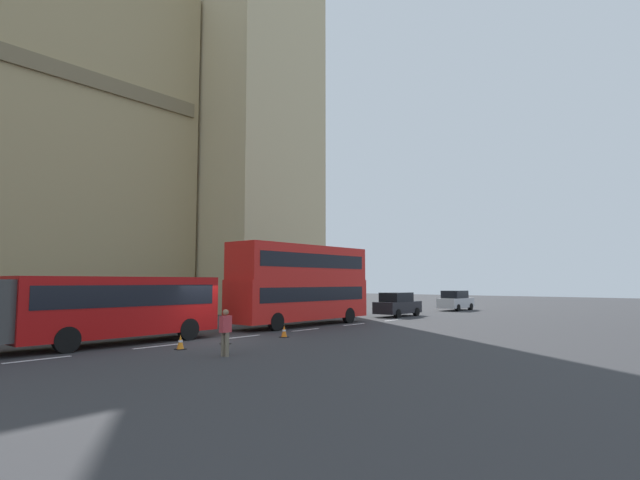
% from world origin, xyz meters
% --- Properties ---
extents(ground_plane, '(160.00, 160.00, 0.00)m').
position_xyz_m(ground_plane, '(0.00, 0.00, 0.00)').
color(ground_plane, '#333335').
extents(lane_centre_marking, '(34.40, 0.16, 0.01)m').
position_xyz_m(lane_centre_marking, '(-0.45, 0.00, 0.00)').
color(lane_centre_marking, silver).
rests_on(lane_centre_marking, ground_plane).
extents(double_decker_bus, '(10.32, 2.54, 4.90)m').
position_xyz_m(double_decker_bus, '(8.30, 2.00, 2.71)').
color(double_decker_bus, red).
rests_on(double_decker_bus, ground_plane).
extents(sedan_lead, '(4.40, 1.86, 1.85)m').
position_xyz_m(sedan_lead, '(19.07, 1.73, 0.91)').
color(sedan_lead, black).
rests_on(sedan_lead, ground_plane).
extents(sedan_trailing, '(4.40, 1.86, 1.85)m').
position_xyz_m(sedan_trailing, '(29.70, 1.86, 0.91)').
color(sedan_trailing, '#B7B7BC').
rests_on(sedan_trailing, ground_plane).
extents(traffic_cone_west, '(0.36, 0.36, 0.58)m').
position_xyz_m(traffic_cone_west, '(-2.69, -1.55, 0.28)').
color(traffic_cone_west, black).
rests_on(traffic_cone_west, ground_plane).
extents(traffic_cone_middle, '(0.36, 0.36, 0.58)m').
position_xyz_m(traffic_cone_middle, '(-0.44, -1.56, 0.28)').
color(traffic_cone_middle, black).
rests_on(traffic_cone_middle, ground_plane).
extents(traffic_cone_east, '(0.36, 0.36, 0.58)m').
position_xyz_m(traffic_cone_east, '(3.04, -1.68, 0.28)').
color(traffic_cone_east, black).
rests_on(traffic_cone_east, ground_plane).
extents(pedestrian_near_cones, '(0.40, 0.36, 1.69)m').
position_xyz_m(pedestrian_near_cones, '(-2.69, -4.34, 0.91)').
color(pedestrian_near_cones, '#726651').
rests_on(pedestrian_near_cones, ground_plane).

